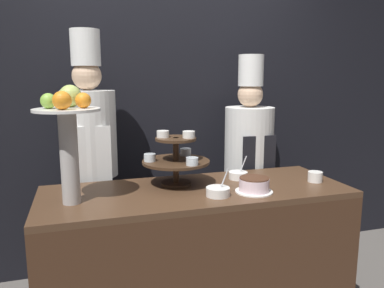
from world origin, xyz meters
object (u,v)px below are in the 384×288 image
tiered_stand (176,157)px  chef_left (91,155)px  serving_bowl_far (238,175)px  serving_bowl_near (218,192)px  chef_center_left (249,157)px  cake_round (254,185)px  fruit_pedestal (68,128)px  cup_white (315,177)px

tiered_stand → chef_left: size_ratio=0.22×
serving_bowl_far → chef_left: bearing=154.6°
serving_bowl_near → chef_center_left: 0.89m
serving_bowl_near → chef_center_left: size_ratio=0.09×
cake_round → tiered_stand: bearing=144.7°
fruit_pedestal → chef_left: bearing=79.1°
tiered_stand → fruit_pedestal: fruit_pedestal is taller
tiered_stand → serving_bowl_far: size_ratio=2.74×
fruit_pedestal → chef_center_left: size_ratio=0.36×
fruit_pedestal → cake_round: 1.05m
chef_left → chef_center_left: size_ratio=1.08×
cup_white → serving_bowl_near: (-0.68, -0.09, -0.01)m
fruit_pedestal → cup_white: (1.45, -0.02, -0.36)m
cake_round → serving_bowl_near: bearing=-178.6°
tiered_stand → chef_center_left: chef_center_left is taller
tiered_stand → chef_left: (-0.48, 0.44, -0.04)m
tiered_stand → serving_bowl_far: 0.44m
cake_round → cup_white: 0.47m
fruit_pedestal → cake_round: size_ratio=2.84×
cup_white → serving_bowl_far: 0.48m
serving_bowl_near → chef_left: (-0.65, 0.72, 0.10)m
serving_bowl_far → chef_center_left: size_ratio=0.09×
chef_left → chef_center_left: bearing=0.0°
cake_round → cup_white: bearing=10.7°
fruit_pedestal → chef_center_left: 1.47m
serving_bowl_far → fruit_pedestal: bearing=-170.1°
cup_white → cake_round: bearing=-169.3°
serving_bowl_near → serving_bowl_far: serving_bowl_near is taller
cup_white → chef_center_left: chef_center_left is taller
tiered_stand → serving_bowl_near: size_ratio=2.70×
cake_round → chef_left: chef_left is taller
fruit_pedestal → serving_bowl_far: size_ratio=4.09×
tiered_stand → fruit_pedestal: bearing=-164.7°
fruit_pedestal → serving_bowl_near: (0.77, -0.12, -0.37)m
tiered_stand → cake_round: (0.39, -0.27, -0.13)m
cake_round → chef_left: size_ratio=0.12×
serving_bowl_far → chef_center_left: 0.51m
chef_center_left → fruit_pedestal: bearing=-154.9°
fruit_pedestal → chef_left: chef_left is taller
cup_white → chef_left: bearing=154.8°
fruit_pedestal → chef_left: 0.67m
serving_bowl_near → tiered_stand: bearing=120.7°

